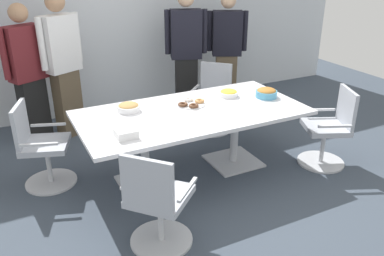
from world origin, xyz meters
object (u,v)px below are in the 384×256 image
at_px(office_chair_0, 157,205).
at_px(donut_platter, 191,103).
at_px(person_standing_3, 227,50).
at_px(snack_bowl_pretzels, 266,93).
at_px(office_chair_1, 329,132).
at_px(person_standing_0, 28,73).
at_px(office_chair_2, 212,101).
at_px(conference_table, 192,122).
at_px(person_standing_2, 186,52).
at_px(person_standing_1, 63,64).
at_px(office_chair_3, 41,150).
at_px(napkin_pile, 126,133).
at_px(snack_bowl_chips_yellow, 229,93).
at_px(snack_bowl_cookies, 129,107).

distance_m(office_chair_0, donut_platter, 1.47).
bearing_deg(person_standing_3, donut_platter, 74.09).
height_order(person_standing_3, snack_bowl_pretzels, person_standing_3).
distance_m(office_chair_1, person_standing_0, 3.69).
distance_m(office_chair_2, donut_platter, 1.15).
bearing_deg(office_chair_0, conference_table, 97.89).
bearing_deg(office_chair_0, person_standing_2, 107.18).
distance_m(office_chair_2, snack_bowl_pretzels, 1.06).
height_order(person_standing_1, donut_platter, person_standing_1).
distance_m(person_standing_0, person_standing_2, 2.17).
bearing_deg(person_standing_2, person_standing_3, -158.39).
xyz_separation_m(conference_table, snack_bowl_pretzels, (0.96, 0.00, 0.18)).
bearing_deg(office_chair_3, napkin_pile, 59.18).
relative_size(person_standing_3, snack_bowl_chips_yellow, 8.04).
xyz_separation_m(office_chair_3, person_standing_2, (2.25, 1.15, 0.55)).
relative_size(office_chair_1, person_standing_1, 0.49).
bearing_deg(office_chair_0, person_standing_1, 141.91).
distance_m(person_standing_2, person_standing_3, 0.71).
bearing_deg(conference_table, donut_platter, 66.42).
bearing_deg(office_chair_1, person_standing_0, 77.49).
bearing_deg(office_chair_2, snack_bowl_cookies, 71.46).
bearing_deg(donut_platter, snack_bowl_cookies, 168.92).
xyz_separation_m(office_chair_0, office_chair_2, (1.61, 1.94, 0.00)).
height_order(office_chair_1, snack_bowl_pretzels, office_chair_1).
relative_size(person_standing_2, snack_bowl_chips_yellow, 8.38).
bearing_deg(conference_table, person_standing_1, 120.87).
height_order(office_chair_0, person_standing_0, person_standing_0).
relative_size(office_chair_0, napkin_pile, 4.80).
xyz_separation_m(office_chair_2, snack_bowl_chips_yellow, (-0.21, -0.75, 0.38)).
bearing_deg(snack_bowl_cookies, office_chair_0, -99.10).
xyz_separation_m(office_chair_1, snack_bowl_cookies, (-2.11, 0.80, 0.39)).
bearing_deg(person_standing_2, conference_table, 85.44).
height_order(conference_table, snack_bowl_chips_yellow, snack_bowl_chips_yellow).
xyz_separation_m(conference_table, office_chair_0, (-0.80, -0.97, -0.22)).
relative_size(person_standing_2, napkin_pile, 9.61).
bearing_deg(napkin_pile, office_chair_1, -4.83).
relative_size(person_standing_2, snack_bowl_cookies, 7.51).
bearing_deg(person_standing_3, napkin_pile, 67.40).
xyz_separation_m(person_standing_2, snack_bowl_pretzels, (0.23, -1.65, -0.15)).
xyz_separation_m(person_standing_1, donut_platter, (1.07, -1.51, -0.21)).
xyz_separation_m(office_chair_0, donut_platter, (0.87, 1.13, 0.36)).
bearing_deg(office_chair_0, snack_bowl_chips_yellow, 88.08).
bearing_deg(napkin_pile, office_chair_2, 38.08).
bearing_deg(snack_bowl_pretzels, office_chair_0, -151.26).
height_order(conference_table, person_standing_3, person_standing_3).
bearing_deg(person_standing_0, snack_bowl_cookies, 94.51).
height_order(office_chair_0, person_standing_2, person_standing_2).
xyz_separation_m(office_chair_2, person_standing_0, (-2.23, 0.70, 0.51)).
relative_size(person_standing_0, snack_bowl_chips_yellow, 8.07).
relative_size(person_standing_1, person_standing_2, 1.02).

